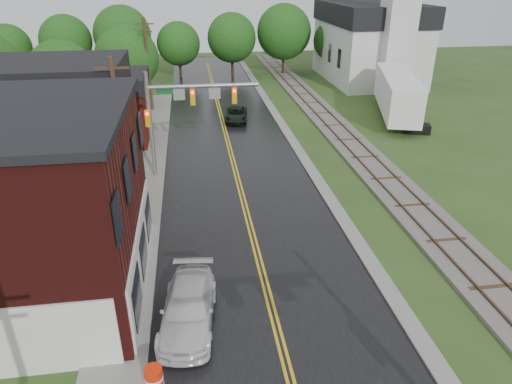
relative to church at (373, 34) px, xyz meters
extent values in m
cube|color=black|center=(-20.00, -23.74, -5.83)|extent=(10.00, 90.00, 0.02)
cube|color=gray|center=(-14.60, -18.74, -5.83)|extent=(0.80, 70.00, 0.12)
cube|color=gray|center=(-26.20, -28.74, -5.83)|extent=(2.40, 50.00, 0.12)
cube|color=silver|center=(-25.45, -38.74, -4.33)|extent=(0.10, 9.50, 3.00)
cube|color=tan|center=(-31.00, -27.74, -2.63)|extent=(8.00, 7.00, 6.40)
cube|color=#3F0F0C|center=(-30.00, -18.74, -3.63)|extent=(7.00, 6.00, 4.40)
cube|color=silver|center=(0.00, 1.26, -2.33)|extent=(10.00, 16.00, 7.00)
cube|color=black|center=(0.00, 1.26, 2.37)|extent=(10.40, 16.40, 2.40)
cube|color=silver|center=(0.00, -6.74, -0.33)|extent=(3.20, 3.20, 11.00)
cube|color=#59544C|center=(-10.00, -18.74, -5.73)|extent=(3.20, 80.00, 0.20)
cube|color=#4C3828|center=(-10.72, -18.74, -5.59)|extent=(0.10, 80.00, 0.12)
cube|color=#4C3828|center=(-9.28, -18.74, -5.59)|extent=(0.10, 80.00, 0.12)
cylinder|color=gray|center=(-25.60, -26.74, -2.23)|extent=(0.28, 0.28, 7.20)
cylinder|color=gray|center=(-22.00, -26.74, 0.37)|extent=(7.20, 0.26, 0.26)
cube|color=orange|center=(-22.72, -26.74, -0.33)|extent=(0.32, 0.30, 1.05)
cube|color=orange|center=(-19.98, -26.74, -0.33)|extent=(0.32, 0.30, 1.05)
cube|color=gray|center=(-23.58, -26.74, -0.13)|extent=(0.75, 0.06, 0.75)
cube|color=gray|center=(-21.28, -26.74, -0.13)|extent=(0.75, 0.06, 0.75)
cube|color=#0C5926|center=(-24.30, -26.74, 0.12)|extent=(1.40, 0.04, 0.30)
sphere|color=#FF0C0C|center=(-22.72, -26.92, 0.00)|extent=(0.20, 0.20, 0.20)
cylinder|color=#382616|center=(-26.80, -31.74, -1.33)|extent=(0.28, 0.28, 9.00)
cube|color=#382616|center=(-26.80, -31.74, 2.57)|extent=(1.80, 0.12, 0.12)
cube|color=#382616|center=(-26.80, -31.74, 1.87)|extent=(1.40, 0.12, 0.12)
cylinder|color=#382616|center=(-26.80, -9.74, -1.33)|extent=(0.28, 0.28, 9.00)
cube|color=#382616|center=(-26.80, -9.74, 2.57)|extent=(1.80, 0.12, 0.12)
cube|color=#382616|center=(-26.80, -9.74, 1.87)|extent=(1.40, 0.12, 0.12)
cylinder|color=black|center=(-34.00, -13.74, -4.48)|extent=(0.36, 0.36, 2.70)
sphere|color=#1C4614|center=(-34.00, -13.74, -1.18)|extent=(6.00, 6.00, 6.00)
sphere|color=#1C4614|center=(-33.40, -14.14, -1.71)|extent=(4.20, 4.20, 4.20)
cylinder|color=black|center=(-29.00, -7.74, -4.39)|extent=(0.36, 0.36, 2.88)
sphere|color=#1C4614|center=(-29.00, -7.74, -0.87)|extent=(6.40, 6.40, 6.40)
sphere|color=#1C4614|center=(-28.40, -8.14, -1.43)|extent=(4.48, 4.48, 4.48)
imported|color=black|center=(-18.68, -14.53, -5.22)|extent=(2.62, 4.64, 1.22)
imported|color=silver|center=(-23.47, -41.88, -5.10)|extent=(2.67, 5.31, 1.48)
cube|color=black|center=(-3.25, -20.40, -5.43)|extent=(2.38, 1.75, 0.80)
cylinder|color=gray|center=(-3.25, -12.20, -5.43)|extent=(0.16, 0.16, 0.80)
cube|color=white|center=(-3.25, -15.48, -3.39)|extent=(6.42, 13.40, 3.28)
cylinder|color=red|center=(-24.65, -45.19, -5.29)|extent=(0.71, 0.71, 1.10)
camera|label=1|loc=(-22.84, -56.54, 7.11)|focal=32.00mm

